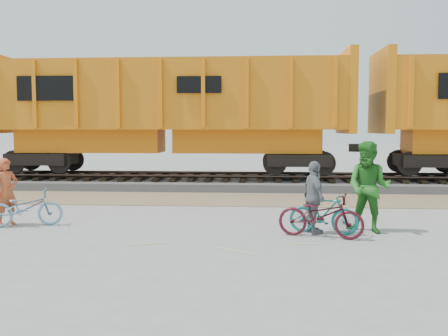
{
  "coord_description": "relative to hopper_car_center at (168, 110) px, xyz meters",
  "views": [
    {
      "loc": [
        1.25,
        -10.38,
        2.3
      ],
      "look_at": [
        0.41,
        1.5,
        1.34
      ],
      "focal_mm": 40.0,
      "sensor_mm": 36.0,
      "label": 1
    }
  ],
  "objects": [
    {
      "name": "person_man",
      "position": [
        5.96,
        -8.35,
        -2.0
      ],
      "size": [
        1.22,
        1.14,
        2.01
      ],
      "primitive_type": "imported",
      "rotation": [
        0.0,
        0.0,
        -0.51
      ],
      "color": "#297523",
      "rests_on": "ground"
    },
    {
      "name": "hopper_car_center",
      "position": [
        0.0,
        0.0,
        0.0
      ],
      "size": [
        14.0,
        3.13,
        4.65
      ],
      "color": "black",
      "rests_on": "track"
    },
    {
      "name": "ground",
      "position": [
        2.3,
        -9.0,
        -3.01
      ],
      "size": [
        120.0,
        120.0,
        0.0
      ],
      "primitive_type": "plane",
      "color": "#9E9E99",
      "rests_on": "ground"
    },
    {
      "name": "bicycle_blue",
      "position": [
        -1.9,
        -8.2,
        -2.57
      ],
      "size": [
        1.76,
        1.07,
        0.87
      ],
      "primitive_type": "imported",
      "rotation": [
        0.0,
        0.0,
        1.89
      ],
      "color": "#699CBB",
      "rests_on": "ground"
    },
    {
      "name": "bicycle_teal",
      "position": [
        4.96,
        -8.55,
        -2.55
      ],
      "size": [
        1.56,
        0.82,
        0.9
      ],
      "primitive_type": "imported",
      "rotation": [
        0.0,
        0.0,
        1.29
      ],
      "color": "#16736F",
      "rests_on": "ground"
    },
    {
      "name": "person_solo",
      "position": [
        -2.4,
        -8.1,
        -2.21
      ],
      "size": [
        0.62,
        0.69,
        1.59
      ],
      "primitive_type": "imported",
      "rotation": [
        0.0,
        0.0,
        1.05
      ],
      "color": "#BF5029",
      "rests_on": "ground"
    },
    {
      "name": "person_woman",
      "position": [
        4.75,
        -8.53,
        -2.21
      ],
      "size": [
        0.64,
        1.0,
        1.59
      ],
      "primitive_type": "imported",
      "rotation": [
        0.0,
        0.0,
        1.86
      ],
      "color": "slate",
      "rests_on": "ground"
    },
    {
      "name": "bicycle_maroon",
      "position": [
        4.85,
        -8.93,
        -2.53
      ],
      "size": [
        1.9,
        1.13,
        0.94
      ],
      "primitive_type": "imported",
      "rotation": [
        0.0,
        0.0,
        1.27
      ],
      "color": "#48101B",
      "rests_on": "ground"
    },
    {
      "name": "track",
      "position": [
        2.3,
        0.0,
        -2.53
      ],
      "size": [
        120.0,
        2.6,
        0.24
      ],
      "color": "black",
      "rests_on": "ballast_bed"
    },
    {
      "name": "ballast_bed",
      "position": [
        2.3,
        0.0,
        -2.86
      ],
      "size": [
        120.0,
        4.0,
        0.3
      ],
      "primitive_type": "cube",
      "color": "slate",
      "rests_on": "ground"
    },
    {
      "name": "gravel_strip",
      "position": [
        2.3,
        -3.5,
        -3.0
      ],
      "size": [
        120.0,
        3.0,
        0.02
      ],
      "primitive_type": "cube",
      "color": "#957C5C",
      "rests_on": "ground"
    }
  ]
}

